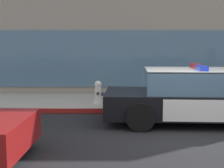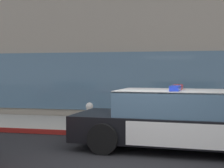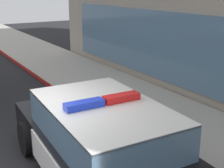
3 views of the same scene
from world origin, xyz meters
name	(u,v)px [view 1 (image 1 of 3)]	position (x,y,z in m)	size (l,w,h in m)	color
ground	(178,135)	(0.00, 0.00, 0.00)	(48.00, 48.00, 0.00)	black
sidewalk	(156,102)	(0.00, 3.69, 0.07)	(48.00, 2.84, 0.15)	#A39E93
curb_red_paint	(163,111)	(0.00, 2.25, 0.08)	(28.80, 0.04, 0.14)	maroon
police_cruiser	(204,97)	(0.88, 1.17, 0.68)	(5.24, 2.31, 1.49)	black
fire_hydrant	(99,93)	(-1.90, 2.98, 0.50)	(0.34, 0.39, 0.73)	silver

